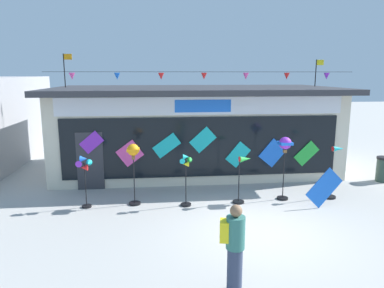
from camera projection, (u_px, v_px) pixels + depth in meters
name	position (u px, v px, depth m)	size (l,w,h in m)	color
ground_plane	(258.00, 230.00, 9.10)	(80.00, 80.00, 0.00)	#ADAAA5
kite_shop_building	(195.00, 128.00, 14.86)	(11.18, 5.77, 4.71)	beige
wind_spinner_far_left	(84.00, 170.00, 10.43)	(0.45, 0.28, 1.60)	black
wind_spinner_left	(133.00, 157.00, 10.64)	(0.37, 0.37, 1.89)	black
wind_spinner_center_left	(186.00, 172.00, 10.59)	(0.38, 0.32, 1.61)	black
wind_spinner_center_right	(242.00, 175.00, 10.90)	(0.55, 0.35, 1.49)	black
wind_spinner_right	(285.00, 149.00, 11.06)	(0.39, 0.39, 2.02)	black
wind_spinner_far_right	(334.00, 171.00, 11.34)	(0.55, 0.40, 1.70)	black
person_near_camera	(234.00, 247.00, 6.39)	(0.47, 0.35, 1.68)	#333D56
trash_bin	(383.00, 169.00, 13.17)	(0.52, 0.52, 0.93)	#2D4238
display_kite_on_ground	(324.00, 188.00, 10.59)	(0.61, 0.03, 1.10)	blue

